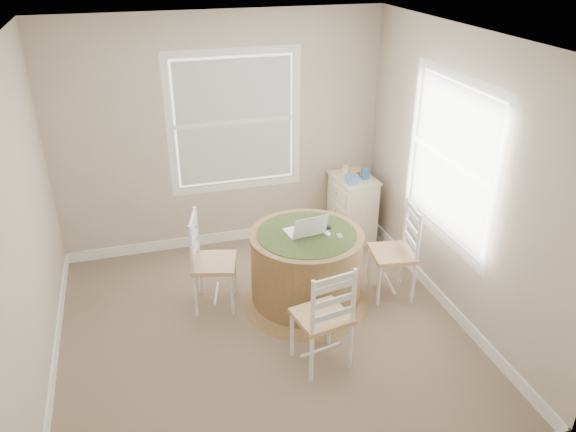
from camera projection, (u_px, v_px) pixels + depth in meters
name	position (u px, v px, depth m)	size (l,w,h in m)	color
room	(276.00, 195.00, 4.71)	(3.64, 3.64, 2.64)	#806851
round_table	(306.00, 266.00, 5.36)	(1.25, 1.25, 0.77)	olive
chair_left	(214.00, 262.00, 5.31)	(0.42, 0.40, 0.95)	white
chair_near	(322.00, 316.00, 4.57)	(0.42, 0.40, 0.95)	white
chair_right	(393.00, 253.00, 5.47)	(0.42, 0.40, 0.95)	white
laptop	(305.00, 230.00, 5.20)	(0.37, 0.34, 0.23)	white
mouse	(327.00, 234.00, 5.19)	(0.06, 0.10, 0.03)	white
phone	(340.00, 236.00, 5.17)	(0.04, 0.09, 0.02)	#B7BABF
keys	(327.00, 228.00, 5.30)	(0.06, 0.05, 0.03)	black
corner_chest	(352.00, 207.00, 6.59)	(0.47, 0.61, 0.77)	#F9EBBA
tissue_box	(352.00, 179.00, 6.24)	(0.12, 0.12, 0.10)	#597ACB
box_yellow	(358.00, 173.00, 6.45)	(0.15, 0.10, 0.06)	#DB9F4D
box_blue	(365.00, 174.00, 6.34)	(0.08, 0.08, 0.12)	#336499
cup_cream	(345.00, 170.00, 6.49)	(0.07, 0.07, 0.09)	beige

